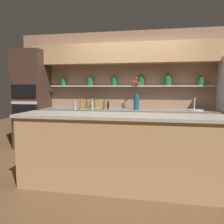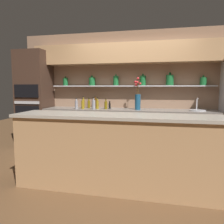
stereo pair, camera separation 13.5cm
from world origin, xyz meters
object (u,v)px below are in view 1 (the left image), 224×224
Objects in this scene: bottle_spirit_9 at (75,105)px; bottle_oil_10 at (104,105)px; bottle_spirit_5 at (92,104)px; bottle_oil_0 at (87,104)px; bottle_sauce_3 at (108,105)px; bottle_sauce_6 at (104,105)px; oven_tower at (32,100)px; flower_vase at (136,99)px; bottle_oil_1 at (81,103)px; bottle_spirit_2 at (94,103)px; bottle_oil_7 at (87,104)px; bottle_oil_4 at (96,104)px; bottle_oil_8 at (81,105)px; sink_fixture at (195,109)px.

bottle_spirit_9 is 0.63m from bottle_oil_10.
bottle_oil_0 is at bearing 127.83° from bottle_spirit_5.
bottle_oil_0 is 1.39× the size of bottle_sauce_3.
bottle_sauce_6 is (0.22, 0.19, -0.03)m from bottle_spirit_5.
oven_tower is 13.52× the size of bottle_sauce_3.
flower_vase is 0.92m from bottle_spirit_5.
bottle_oil_1 is 0.30m from bottle_spirit_9.
flower_vase is at bearing -6.38° from bottle_oil_0.
bottle_spirit_2 reaches higher than bottle_oil_1.
flower_vase is at bearing 7.29° from bottle_spirit_5.
bottle_oil_7 is 0.95× the size of bottle_oil_10.
bottle_spirit_9 reaches higher than bottle_oil_0.
bottle_oil_4 is at bearing -1.12° from oven_tower.
bottle_spirit_5 is 1.11× the size of bottle_oil_10.
bottle_oil_7 is at bearing 7.33° from oven_tower.
bottle_spirit_5 is at bearing -39.98° from bottle_oil_1.
bottle_oil_0 is at bearing 153.69° from bottle_oil_4.
oven_tower reaches higher than bottle_oil_10.
bottle_spirit_5 is 0.26m from bottle_oil_8.
bottle_oil_0 is at bearing -14.28° from bottle_oil_1.
bottle_oil_1 is 0.96× the size of bottle_spirit_2.
bottle_oil_7 is 0.90× the size of bottle_oil_8.
bottle_sauce_3 is at bearing -13.80° from bottle_oil_7.
bottle_oil_7 is (-0.02, 0.08, -0.01)m from bottle_oil_0.
bottle_oil_4 is (0.10, -0.20, -0.02)m from bottle_spirit_2.
bottle_spirit_2 is at bearing 175.69° from sink_fixture.
bottle_oil_7 is (-0.43, 0.13, 0.01)m from bottle_sauce_6.
sink_fixture is at bearing 2.53° from flower_vase.
flower_vase is 1.11m from bottle_oil_0.
flower_vase reaches higher than bottle_oil_1.
bottle_spirit_2 is (0.12, 0.09, 0.02)m from bottle_oil_0.
bottle_oil_4 is 1.06× the size of bottle_oil_10.
bottle_oil_10 is at bearing 10.04° from bottle_spirit_9.
oven_tower is at bearing -178.80° from bottle_sauce_6.
flower_vase is 2.81× the size of bottle_oil_4.
bottle_oil_4 is at bearing 19.45° from bottle_spirit_9.
flower_vase is 0.68m from bottle_oil_10.
bottle_sauce_3 is 0.71m from bottle_spirit_9.
bottle_oil_1 is 1.03× the size of bottle_spirit_5.
sink_fixture is at bearing 1.16° from bottle_oil_4.
bottle_spirit_9 is (-1.29, -0.14, -0.12)m from flower_vase.
bottle_oil_4 is (-0.26, -0.07, 0.02)m from bottle_sauce_3.
bottle_oil_0 is 0.85× the size of bottle_spirit_2.
bottle_sauce_6 is at bearing -26.21° from bottle_spirit_2.
bottle_oil_10 is at bearing 20.21° from bottle_spirit_5.
bottle_oil_0 is 0.32m from bottle_spirit_9.
sink_fixture is 1.92× the size of bottle_sauce_3.
bottle_oil_4 is 0.96× the size of bottle_spirit_5.
bottle_oil_0 is 0.21m from bottle_oil_8.
bottle_spirit_5 is (-0.30, -0.19, 0.03)m from bottle_sauce_3.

